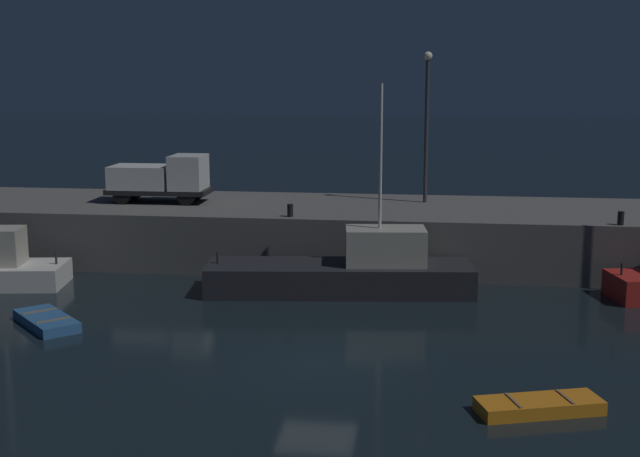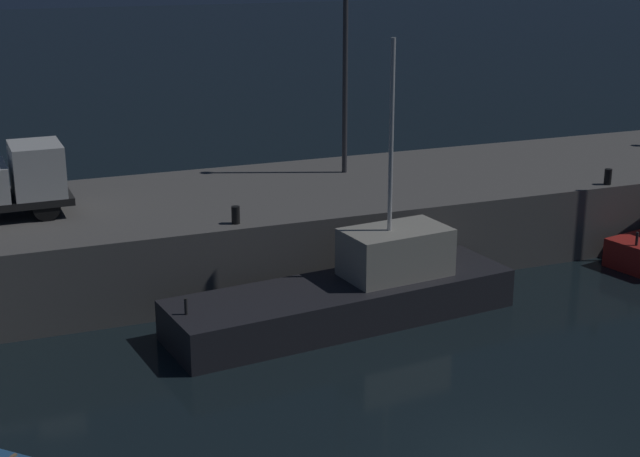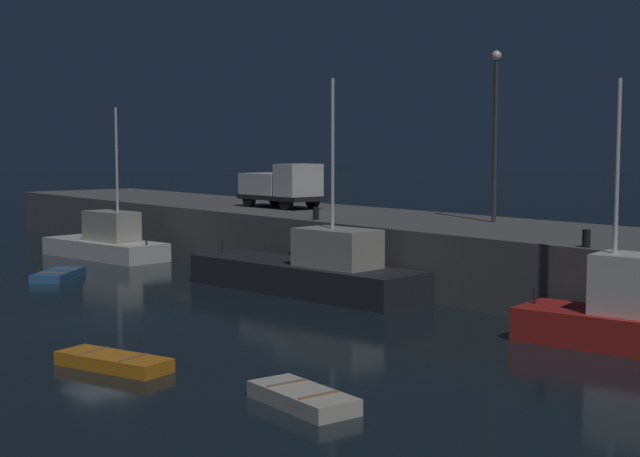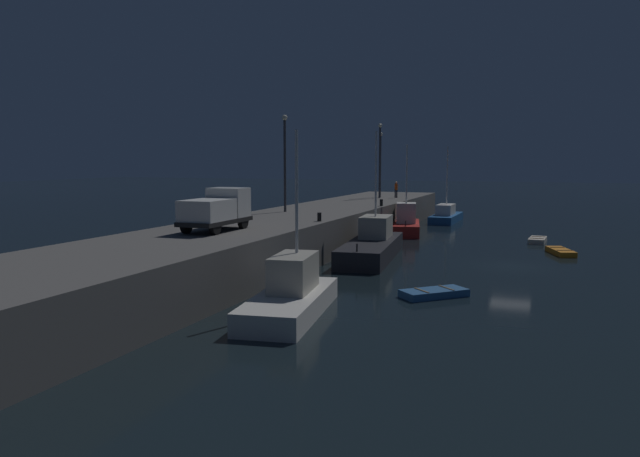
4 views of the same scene
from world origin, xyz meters
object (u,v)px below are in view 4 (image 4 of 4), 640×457
at_px(lamp_post_west, 285,155).
at_px(bollard_west, 319,217).
at_px(dinghy_red_small, 434,293).
at_px(dinghy_orange_near, 538,240).
at_px(fishing_boat_orange, 406,224).
at_px(bollard_central, 381,203).
at_px(fishing_boat_white, 291,295).
at_px(lamp_post_east, 380,155).
at_px(lamp_post_central, 380,159).
at_px(dockworker, 396,188).
at_px(fishing_trawler_red, 446,216).
at_px(fishing_boat_blue, 372,245).
at_px(utility_truck, 217,210).
at_px(rowboat_white_mid, 561,252).

xyz_separation_m(lamp_post_west, bollard_west, (-6.10, -5.26, -4.15)).
distance_m(dinghy_red_small, bollard_west, 12.31).
bearing_deg(dinghy_orange_near, fishing_boat_orange, 80.96).
height_order(bollard_west, bollard_central, bollard_central).
bearing_deg(bollard_west, fishing_boat_white, -164.08).
distance_m(lamp_post_east, lamp_post_central, 1.62).
bearing_deg(fishing_boat_orange, dinghy_orange_near, -99.04).
height_order(fishing_boat_white, bollard_west, fishing_boat_white).
distance_m(dinghy_red_small, dockworker, 36.18).
height_order(fishing_trawler_red, lamp_post_central, lamp_post_central).
bearing_deg(fishing_boat_orange, fishing_boat_blue, -176.11).
height_order(fishing_boat_blue, dockworker, fishing_boat_blue).
bearing_deg(bollard_central, fishing_boat_orange, -27.68).
height_order(fishing_trawler_red, dinghy_red_small, fishing_trawler_red).
distance_m(fishing_boat_white, utility_truck, 10.13).
height_order(dockworker, bollard_central, dockworker).
bearing_deg(fishing_trawler_red, lamp_post_east, 123.43).
xyz_separation_m(fishing_boat_orange, lamp_post_east, (8.18, 4.85, 6.46)).
bearing_deg(lamp_post_east, dockworker, -61.23).
xyz_separation_m(dinghy_orange_near, dinghy_red_small, (-23.50, 4.26, -0.01)).
height_order(dinghy_orange_near, rowboat_white_mid, dinghy_orange_near).
bearing_deg(bollard_west, utility_truck, 153.83).
relative_size(fishing_trawler_red, lamp_post_central, 1.18).
relative_size(dinghy_red_small, lamp_post_central, 0.48).
height_order(fishing_boat_orange, rowboat_white_mid, fishing_boat_orange).
bearing_deg(fishing_trawler_red, lamp_post_central, 112.02).
bearing_deg(rowboat_white_mid, bollard_central, 71.16).
bearing_deg(rowboat_white_mid, fishing_boat_white, 153.71).
xyz_separation_m(fishing_trawler_red, fishing_boat_white, (-43.51, -0.39, 0.16)).
xyz_separation_m(fishing_boat_orange, rowboat_white_mid, (-8.09, -13.36, -0.75)).
bearing_deg(lamp_post_central, fishing_trawler_red, -67.98).
xyz_separation_m(dinghy_red_small, dockworker, (34.41, 10.58, 3.59)).
height_order(utility_truck, bollard_central, utility_truck).
height_order(fishing_boat_orange, bollard_west, fishing_boat_orange).
relative_size(dinghy_red_small, bollard_west, 5.81).
xyz_separation_m(dinghy_red_small, bollard_central, (22.35, 8.91, 2.88)).
relative_size(fishing_boat_orange, bollard_west, 14.06).
distance_m(dinghy_red_small, lamp_post_central, 37.82).
xyz_separation_m(lamp_post_west, lamp_post_central, (21.22, -1.87, -0.25)).
height_order(fishing_boat_blue, bollard_west, fishing_boat_blue).
xyz_separation_m(fishing_boat_blue, bollard_west, (-2.98, 2.82, 2.14)).
bearing_deg(fishing_boat_white, bollard_central, 7.27).
distance_m(fishing_trawler_red, dinghy_red_small, 38.23).
bearing_deg(dinghy_orange_near, bollard_central, 94.99).
height_order(fishing_trawler_red, utility_truck, fishing_trawler_red).
relative_size(lamp_post_central, dockworker, 3.98).
height_order(fishing_boat_orange, dinghy_red_small, fishing_boat_orange).
bearing_deg(fishing_trawler_red, dinghy_orange_near, -145.08).
bearing_deg(lamp_post_west, bollard_west, -139.27).
distance_m(fishing_trawler_red, lamp_post_west, 26.32).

